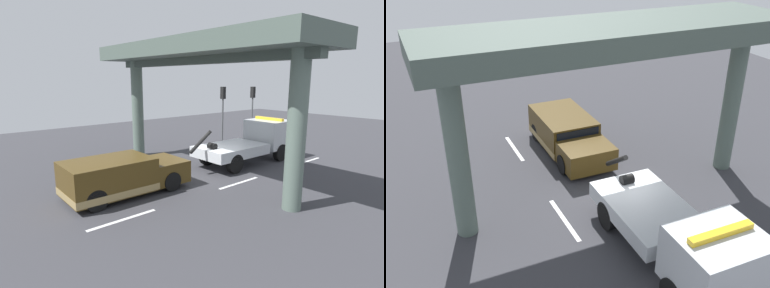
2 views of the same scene
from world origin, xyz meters
The scene contains 6 objects.
ground_plane centered at (0.00, 0.00, -0.05)m, with size 60.00×40.00×0.10m, color #38383D.
lane_stripe_west centered at (-6.00, -2.20, 0.00)m, with size 2.60×0.16×0.01m, color silver.
lane_stripe_mid centered at (0.00, -2.20, 0.00)m, with size 2.60×0.16×0.01m, color silver.
tow_truck_white centered at (3.71, -0.01, 1.20)m, with size 7.26×2.47×2.46m.
towed_van_green centered at (-4.85, 0.00, 0.78)m, with size 5.22×2.26×1.58m.
overpass_structure centered at (-0.76, 0.00, 5.68)m, with size 3.60×12.86×6.51m.
Camera 2 is at (11.68, -6.96, 9.36)m, focal length 41.07 mm.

